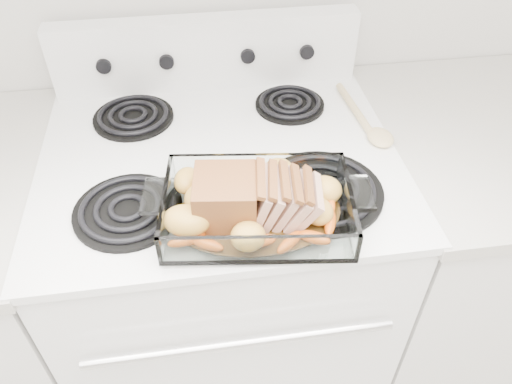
{
  "coord_description": "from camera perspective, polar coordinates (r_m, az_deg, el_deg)",
  "views": [
    {
      "loc": [
        -0.05,
        0.79,
        1.61
      ],
      "look_at": [
        0.05,
        1.46,
        0.99
      ],
      "focal_mm": 35.0,
      "sensor_mm": 36.0,
      "label": 1
    }
  ],
  "objects": [
    {
      "name": "electric_range",
      "position": [
        1.43,
        -3.32,
        -9.91
      ],
      "size": [
        0.78,
        0.7,
        1.12
      ],
      "color": "white",
      "rests_on": "ground"
    },
    {
      "name": "roast_vegetables",
      "position": [
        0.95,
        -0.45,
        0.02
      ],
      "size": [
        0.4,
        0.22,
        0.05
      ],
      "rotation": [
        0.0,
        0.0,
        0.39
      ],
      "color": "#CE530F",
      "rests_on": "baking_dish"
    },
    {
      "name": "wooden_spoon",
      "position": [
        1.2,
        12.73,
        7.58
      ],
      "size": [
        0.07,
        0.27,
        0.02
      ],
      "rotation": [
        0.0,
        0.0,
        0.08
      ],
      "color": "beige",
      "rests_on": "electric_range"
    },
    {
      "name": "counter_right",
      "position": [
        1.61,
        21.21,
        -6.87
      ],
      "size": [
        0.58,
        0.68,
        0.93
      ],
      "color": "white",
      "rests_on": "ground"
    },
    {
      "name": "pork_roast",
      "position": [
        0.9,
        -1.23,
        -0.85
      ],
      "size": [
        0.23,
        0.11,
        0.09
      ],
      "rotation": [
        0.0,
        0.0,
        -0.29
      ],
      "color": "brown",
      "rests_on": "baking_dish"
    },
    {
      "name": "baking_dish",
      "position": [
        0.92,
        0.18,
        -2.19
      ],
      "size": [
        0.34,
        0.22,
        0.07
      ],
      "rotation": [
        0.0,
        0.0,
        -0.13
      ],
      "color": "silver",
      "rests_on": "electric_range"
    }
  ]
}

